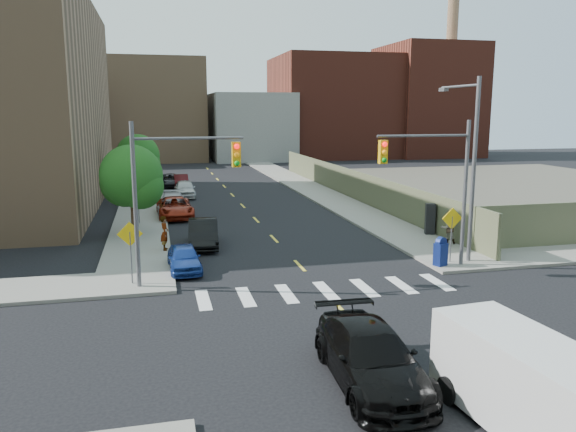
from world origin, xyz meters
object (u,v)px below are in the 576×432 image
parked_car_white (185,189)px  parked_car_grey (170,180)px  mailbox (441,252)px  parked_car_red (175,207)px  payphone (430,219)px  parked_car_silver (172,203)px  parked_car_maroon (181,181)px  pedestrian_east (448,228)px  cargo_van (521,380)px  pedestrian_west (165,233)px  parked_car_black (203,233)px  black_sedan (371,356)px  parked_car_blue (184,258)px

parked_car_white → parked_car_grey: 7.77m
mailbox → parked_car_red: bearing=104.3°
parked_car_white → payphone: 23.31m
parked_car_silver → parked_car_maroon: parked_car_silver is taller
parked_car_red → pedestrian_east: size_ratio=2.96×
parked_car_red → mailbox: mailbox is taller
cargo_van → mailbox: (4.91, 12.88, -0.38)m
payphone → pedestrian_west: payphone is taller
cargo_van → parked_car_black: bearing=101.2°
parked_car_white → parked_car_grey: (-1.00, 7.70, -0.13)m
mailbox → pedestrian_east: (2.61, 3.99, 0.19)m
parked_car_red → black_sedan: size_ratio=0.95×
pedestrian_west → black_sedan: bearing=-159.0°
parked_car_black → parked_car_maroon: (0.00, 25.01, -0.12)m
parked_car_silver → parked_car_grey: size_ratio=1.10×
parked_car_silver → mailbox: size_ratio=3.50×
black_sedan → mailbox: bearing=55.2°
parked_car_blue → pedestrian_east: 14.60m
parked_car_silver → parked_car_black: bearing=-79.7°
cargo_van → parked_car_maroon: bearing=92.6°
parked_car_maroon → pedestrian_west: pedestrian_west is taller
mailbox → black_sedan: bearing=-148.5°
parked_car_blue → mailbox: size_ratio=2.59×
parked_car_blue → cargo_van: bearing=-67.4°
parked_car_red → pedestrian_west: bearing=-97.6°
parked_car_maroon → parked_car_blue: bearing=-92.8°
parked_car_red → parked_car_maroon: (1.20, 15.86, -0.08)m
parked_car_white → pedestrian_east: (13.21, -21.58, 0.27)m
parked_car_red → parked_car_grey: bearing=86.8°
parked_car_blue → parked_car_maroon: parked_car_maroon is taller
parked_car_black → parked_car_white: same height
parked_car_black → mailbox: size_ratio=3.25×
parked_car_black → payphone: (13.40, -0.62, 0.33)m
parked_car_blue → parked_car_grey: size_ratio=0.81×
parked_car_blue → mailbox: 12.14m
parked_car_black → parked_car_white: (0.00, 18.45, 0.00)m
parked_car_maroon → parked_car_grey: size_ratio=0.86×
parked_car_white → parked_car_maroon: size_ratio=1.15×
parked_car_maroon → parked_car_grey: (-1.00, 1.14, -0.01)m
parked_car_maroon → mailbox: 33.83m
parked_car_grey → parked_car_white: bearing=-84.1°
black_sedan → mailbox: 12.52m
parked_car_black → pedestrian_east: 13.58m
parked_car_red → parked_car_silver: bearing=90.4°
parked_car_blue → mailbox: (11.90, -2.41, 0.21)m
parked_car_white → mailbox: size_ratio=3.15×
parked_car_grey → pedestrian_east: bearing=-65.6°
parked_car_red → payphone: 17.57m
parked_car_red → parked_car_grey: size_ratio=1.16×
parked_car_silver → parked_car_white: (1.30, 7.22, 0.04)m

